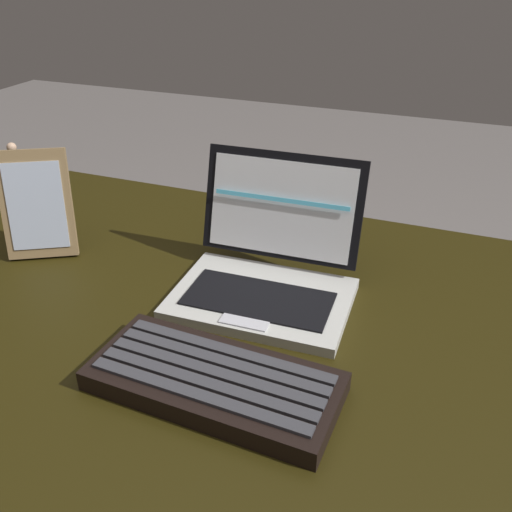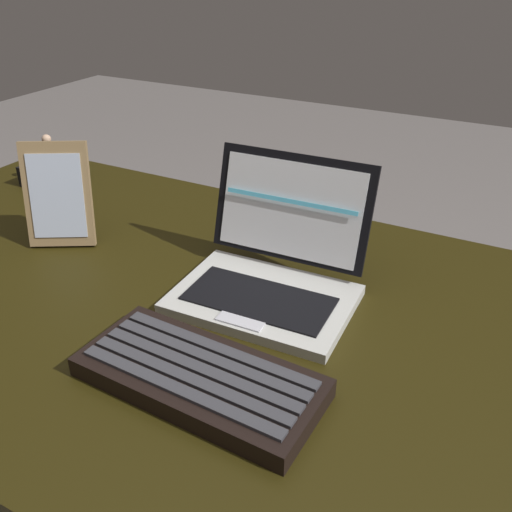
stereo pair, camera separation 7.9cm
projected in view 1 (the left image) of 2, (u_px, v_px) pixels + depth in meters
name	position (u px, v px, depth m)	size (l,w,h in m)	color
desk	(248.00, 345.00, 0.86)	(1.68, 0.80, 0.75)	black
laptop_front	(268.00, 270.00, 0.87)	(0.28, 0.25, 0.20)	beige
external_keyboard	(214.00, 380.00, 0.69)	(0.32, 0.15, 0.03)	black
photo_frame	(37.00, 205.00, 0.95)	(0.13, 0.10, 0.19)	olive
figurine_stand	(20.00, 183.00, 1.23)	(0.11, 0.11, 0.05)	black
figurine	(14.00, 157.00, 1.20)	(0.02, 0.02, 0.07)	#581F1E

